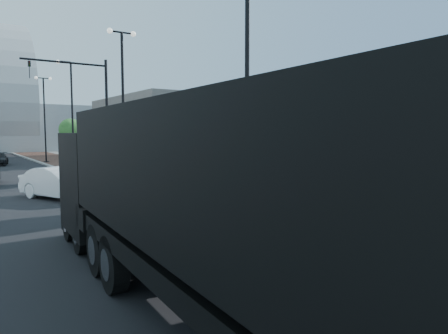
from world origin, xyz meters
TOP-DOWN VIEW (x-y plane):
  - sidewalk at (3.50, 40.00)m, footprint 7.00×140.00m
  - concrete_strip at (6.20, 40.00)m, footprint 2.40×140.00m
  - curb at (0.00, 40.00)m, footprint 0.30×140.00m
  - dump_truck at (-3.97, 7.43)m, footprint 3.60×14.04m
  - white_sedan at (-3.36, 20.23)m, footprint 3.53×5.16m
  - pedestrian at (4.49, 19.81)m, footprint 0.66×0.52m
  - streetlight_1 at (0.49, 10.00)m, footprint 1.44×0.56m
  - streetlight_2 at (0.60, 22.00)m, footprint 1.72×0.56m
  - streetlight_3 at (0.49, 34.00)m, footprint 1.44×0.56m
  - streetlight_4 at (0.60, 46.00)m, footprint 1.72×0.56m
  - traffic_mast at (-0.30, 25.00)m, footprint 5.09×0.20m
  - tree_0 at (1.65, 4.02)m, footprint 2.63×2.62m
  - tree_1 at (1.65, 15.02)m, footprint 2.74×2.74m
  - tree_2 at (1.65, 27.02)m, footprint 2.58×2.56m
  - tree_3 at (1.65, 39.02)m, footprint 2.24×2.16m
  - commercial_block_ne at (16.00, 50.00)m, footprint 12.00×22.00m
  - commercial_block_e at (18.00, 20.00)m, footprint 10.00×16.00m
  - utility_cover_1 at (2.40, 8.00)m, footprint 0.50×0.50m
  - utility_cover_2 at (2.40, 19.00)m, footprint 0.50×0.50m

SIDE VIEW (x-z plane):
  - sidewalk at x=3.50m, z-range 0.00..0.12m
  - concrete_strip at x=6.20m, z-range 0.00..0.13m
  - curb at x=0.00m, z-range 0.00..0.14m
  - utility_cover_1 at x=2.40m, z-range 0.12..0.14m
  - utility_cover_2 at x=2.40m, z-range 0.12..0.14m
  - pedestrian at x=4.49m, z-range 0.00..1.58m
  - white_sedan at x=-3.36m, z-range 0.00..1.61m
  - dump_truck at x=-3.97m, z-range -0.30..3.55m
  - commercial_block_e at x=18.00m, z-range 0.00..7.00m
  - tree_3 at x=1.65m, z-range 1.24..5.91m
  - tree_1 at x=1.65m, z-range 1.14..6.19m
  - tree_0 at x=1.65m, z-range 1.22..6.31m
  - tree_2 at x=1.65m, z-range 1.26..6.37m
  - commercial_block_ne at x=16.00m, z-range 0.00..8.00m
  - streetlight_1 at x=0.49m, z-range -0.26..8.95m
  - streetlight_3 at x=0.49m, z-range -0.26..8.95m
  - streetlight_2 at x=0.60m, z-range 0.18..9.46m
  - streetlight_4 at x=0.60m, z-range 0.18..9.46m
  - traffic_mast at x=-0.30m, z-range 0.98..8.98m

